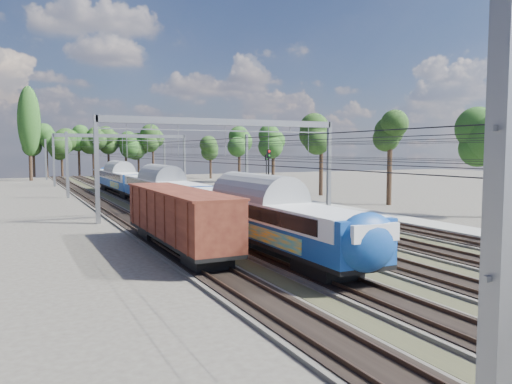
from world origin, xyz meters
name	(u,v)px	position (x,y,z in m)	size (l,w,h in m)	color
track_bed	(178,200)	(0.00, 45.00, 0.10)	(21.00, 130.00, 0.34)	#47423A
platform	(399,220)	(12.00, 20.00, 0.15)	(3.00, 70.00, 0.30)	gray
catenary	(163,148)	(0.33, 52.69, 6.40)	(25.65, 130.00, 9.00)	gray
tree_belt	(144,141)	(6.92, 90.99, 8.07)	(38.97, 100.70, 11.84)	black
poplar	(29,122)	(-14.50, 98.00, 11.89)	(4.40, 4.40, 19.04)	black
emu_train	(162,185)	(-4.50, 35.50, 2.67)	(3.10, 65.58, 4.54)	black
freight_boxcar	(178,216)	(-9.00, 15.72, 2.21)	(2.91, 14.04, 3.62)	black
worker	(169,187)	(2.14, 55.95, 0.98)	(0.71, 0.47, 1.95)	black
signal_near	(269,175)	(2.80, 26.69, 3.91)	(0.43, 0.39, 6.18)	black
signal_far	(266,170)	(11.97, 44.99, 3.51)	(0.39, 0.37, 5.54)	black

